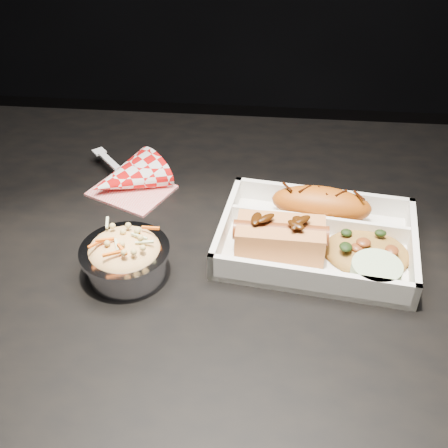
{
  "coord_description": "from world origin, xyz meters",
  "views": [
    {
      "loc": [
        0.06,
        -0.55,
        1.23
      ],
      "look_at": [
        0.01,
        -0.01,
        0.81
      ],
      "focal_mm": 45.0,
      "sensor_mm": 36.0,
      "label": 1
    }
  ],
  "objects": [
    {
      "name": "hotdog",
      "position": [
        0.08,
        0.01,
        0.78
      ],
      "size": [
        0.12,
        0.06,
        0.06
      ],
      "rotation": [
        0.0,
        0.0,
        -0.03
      ],
      "color": "#C87E44",
      "rests_on": "food_tray"
    },
    {
      "name": "food_tray",
      "position": [
        0.13,
        0.03,
        0.76
      ],
      "size": [
        0.27,
        0.21,
        0.04
      ],
      "rotation": [
        0.0,
        0.0,
        -0.13
      ],
      "color": "silver",
      "rests_on": "dining_table"
    },
    {
      "name": "dining_table",
      "position": [
        0.0,
        0.0,
        0.66
      ],
      "size": [
        1.2,
        0.8,
        0.75
      ],
      "color": "black",
      "rests_on": "ground"
    },
    {
      "name": "fried_rice_mound",
      "position": [
        0.19,
        0.01,
        0.77
      ],
      "size": [
        0.12,
        0.1,
        0.03
      ],
      "primitive_type": "ellipsoid",
      "rotation": [
        0.0,
        0.0,
        -0.13
      ],
      "color": "#A4712F",
      "rests_on": "food_tray"
    },
    {
      "name": "cupcake_liner",
      "position": [
        0.19,
        -0.04,
        0.77
      ],
      "size": [
        0.06,
        0.06,
        0.03
      ],
      "primitive_type": "cylinder",
      "color": "#A9C595",
      "rests_on": "food_tray"
    },
    {
      "name": "foil_coleslaw_cup",
      "position": [
        -0.11,
        -0.05,
        0.78
      ],
      "size": [
        0.11,
        0.11,
        0.07
      ],
      "color": "silver",
      "rests_on": "dining_table"
    },
    {
      "name": "fried_pastry",
      "position": [
        0.13,
        0.08,
        0.78
      ],
      "size": [
        0.14,
        0.07,
        0.05
      ],
      "primitive_type": "ellipsoid",
      "rotation": [
        0.0,
        0.0,
        -0.13
      ],
      "color": "#A74E10",
      "rests_on": "food_tray"
    },
    {
      "name": "napkin_fork",
      "position": [
        -0.15,
        0.14,
        0.77
      ],
      "size": [
        0.15,
        0.15,
        0.1
      ],
      "rotation": [
        0.0,
        0.0,
        -0.86
      ],
      "color": "red",
      "rests_on": "dining_table"
    }
  ]
}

